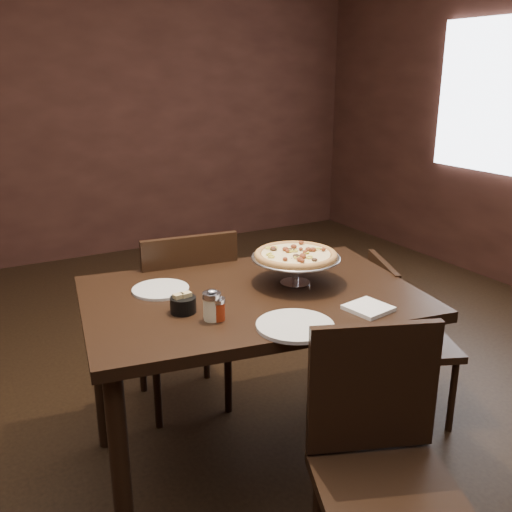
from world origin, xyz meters
TOP-DOWN VIEW (x-y plane):
  - room at (0.06, 0.03)m, footprint 6.04×7.04m
  - dining_table at (0.04, 0.05)m, footprint 1.46×1.09m
  - pizza_stand at (0.25, 0.05)m, footprint 0.37×0.37m
  - parmesan_shaker at (-0.21, -0.11)m, footprint 0.07×0.07m
  - pepper_flake_shaker at (-0.19, -0.12)m, footprint 0.05×0.05m
  - packet_caddy at (-0.27, 0.00)m, footprint 0.10×0.10m
  - napkin_stack at (0.34, -0.32)m, footprint 0.17×0.17m
  - plate_left at (-0.27, 0.25)m, footprint 0.23×0.23m
  - plate_near at (0.02, -0.31)m, footprint 0.28×0.28m
  - serving_spatula at (0.25, 0.04)m, footprint 0.15×0.15m
  - chair_far at (-0.03, 0.61)m, footprint 0.50×0.50m
  - chair_near at (0.10, -0.71)m, footprint 0.56×0.56m
  - chair_side at (0.87, 0.04)m, footprint 0.51×0.51m

SIDE VIEW (x-z plane):
  - chair_side at x=0.87m, z-range 0.04..0.88m
  - chair_near at x=0.10m, z-range 0.04..0.97m
  - chair_far at x=-0.03m, z-range 0.05..1.02m
  - dining_table at x=0.04m, z-range 0.31..1.14m
  - plate_left at x=-0.27m, z-range 0.83..0.84m
  - plate_near at x=0.02m, z-range 0.83..0.85m
  - napkin_stack at x=0.34m, z-range 0.83..0.85m
  - packet_caddy at x=-0.27m, z-range 0.83..0.90m
  - pepper_flake_shaker at x=-0.19m, z-range 0.83..0.92m
  - parmesan_shaker at x=-0.21m, z-range 0.83..0.95m
  - serving_spatula at x=0.25m, z-range 0.94..0.97m
  - pizza_stand at x=0.25m, z-range 0.88..1.04m
  - room at x=0.06m, z-range -0.02..2.82m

